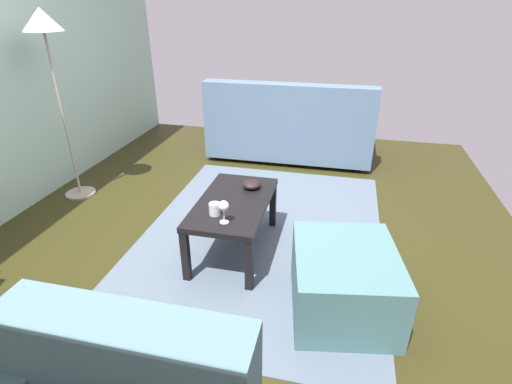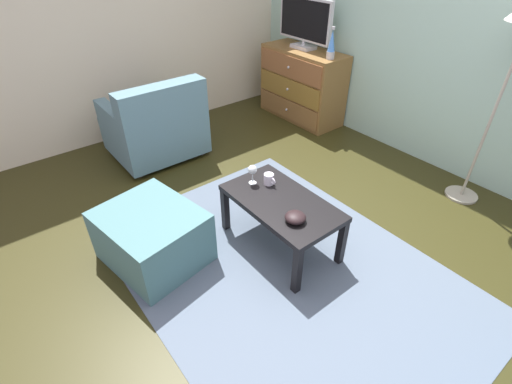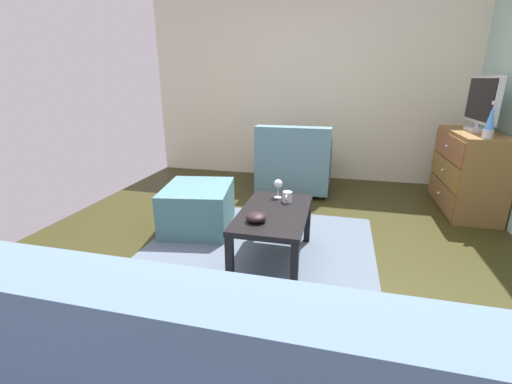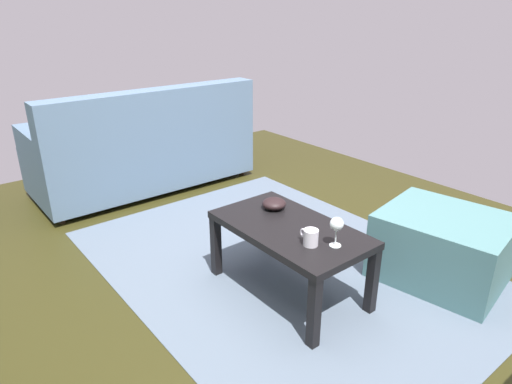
% 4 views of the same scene
% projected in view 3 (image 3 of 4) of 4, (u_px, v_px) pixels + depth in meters
% --- Properties ---
extents(ground_plane, '(5.79, 4.60, 0.05)m').
position_uv_depth(ground_plane, '(277.00, 267.00, 2.66)').
color(ground_plane, '#2E2B11').
extents(wall_plain_left, '(0.12, 4.60, 2.68)m').
position_uv_depth(wall_plain_left, '(315.00, 81.00, 4.67)').
color(wall_plain_left, beige).
rests_on(wall_plain_left, ground_plane).
extents(area_rug, '(2.60, 1.90, 0.01)m').
position_uv_depth(area_rug, '(245.00, 274.00, 2.51)').
color(area_rug, slate).
rests_on(area_rug, ground_plane).
extents(dresser, '(1.08, 0.49, 0.85)m').
position_uv_depth(dresser, '(467.00, 171.00, 3.67)').
color(dresser, brown).
rests_on(dresser, ground_plane).
extents(tv, '(0.78, 0.18, 0.55)m').
position_uv_depth(tv, '(482.00, 102.00, 3.48)').
color(tv, silver).
rests_on(tv, dresser).
extents(lava_lamp, '(0.09, 0.09, 0.33)m').
position_uv_depth(lava_lamp, '(490.00, 122.00, 3.09)').
color(lava_lamp, '#B7B7BC').
rests_on(lava_lamp, dresser).
extents(coffee_table, '(0.89, 0.50, 0.42)m').
position_uv_depth(coffee_table, '(274.00, 218.00, 2.59)').
color(coffee_table, black).
rests_on(coffee_table, ground_plane).
extents(wine_glass, '(0.07, 0.07, 0.16)m').
position_uv_depth(wine_glass, '(278.00, 184.00, 2.82)').
color(wine_glass, silver).
rests_on(wine_glass, coffee_table).
extents(mug, '(0.11, 0.08, 0.09)m').
position_uv_depth(mug, '(287.00, 197.00, 2.74)').
color(mug, silver).
rests_on(mug, coffee_table).
extents(bowl_decorative, '(0.14, 0.14, 0.06)m').
position_uv_depth(bowl_decorative, '(256.00, 217.00, 2.36)').
color(bowl_decorative, black).
rests_on(bowl_decorative, coffee_table).
extents(armchair, '(0.80, 0.88, 0.84)m').
position_uv_depth(armchair, '(294.00, 164.00, 4.31)').
color(armchair, '#332319').
rests_on(armchair, ground_plane).
extents(ottoman, '(0.79, 0.71, 0.41)m').
position_uv_depth(ottoman, '(198.00, 207.00, 3.25)').
color(ottoman, '#487274').
rests_on(ottoman, ground_plane).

